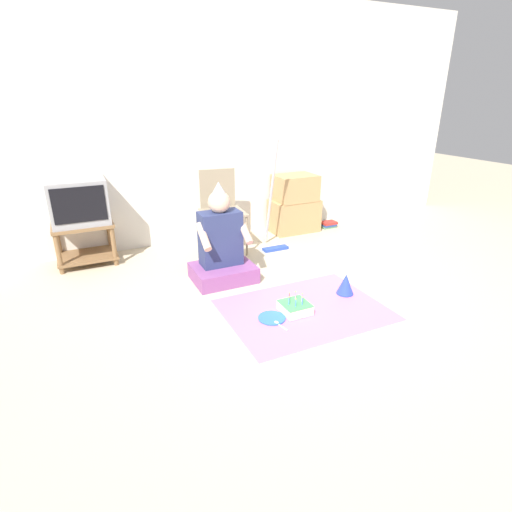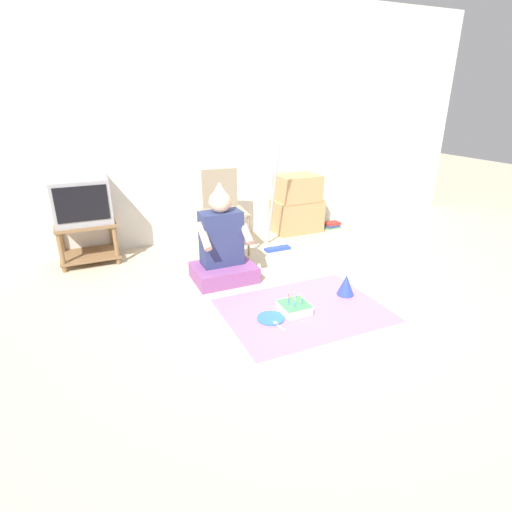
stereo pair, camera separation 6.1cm
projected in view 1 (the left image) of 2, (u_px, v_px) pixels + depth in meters
ground_plane at (323, 307)px, 3.15m from camera, size 16.00×16.00×0.00m
wall_back at (227, 122)px, 4.34m from camera, size 6.40×0.06×2.55m
tv_stand at (85, 240)px, 3.89m from camera, size 0.55×0.42×0.41m
tv at (78, 202)px, 3.75m from camera, size 0.51×0.40×0.42m
folding_chair at (221, 205)px, 4.15m from camera, size 0.47×0.46×0.84m
cardboard_box_stack at (294, 205)px, 4.79m from camera, size 0.57×0.36×0.68m
dust_mop at (273, 219)px, 4.24m from camera, size 0.28×0.30×1.16m
book_pile at (329, 224)px, 5.02m from camera, size 0.20×0.13×0.08m
person_seated at (222, 249)px, 3.52m from camera, size 0.54×0.42×0.88m
party_cloth at (304, 310)px, 3.11m from camera, size 1.22×0.91×0.01m
birthday_cake at (295, 308)px, 3.05m from camera, size 0.21×0.21×0.15m
party_hat_blue at (346, 284)px, 3.32m from camera, size 0.15×0.15×0.17m
paper_plate at (272, 318)px, 2.97m from camera, size 0.21×0.21×0.01m
plastic_spoon_near at (278, 324)px, 2.90m from camera, size 0.04×0.14×0.01m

